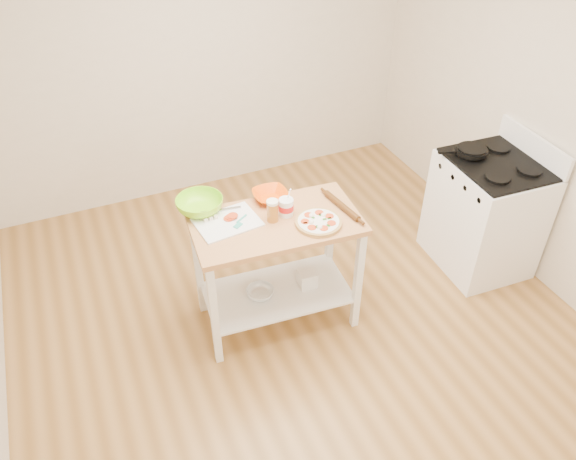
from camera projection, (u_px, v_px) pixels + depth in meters
The scene contains 15 objects.
room_shell at pixel (308, 179), 3.24m from camera, with size 4.04×4.54×2.74m.
prep_island at pixel (276, 250), 3.83m from camera, with size 1.15×0.69×0.90m.
gas_stove at pixel (485, 213), 4.46m from camera, with size 0.68×0.79×1.11m.
skillet at pixel (471, 151), 4.24m from camera, with size 0.37×0.24×0.03m.
pizza at pixel (318, 222), 3.63m from camera, with size 0.31×0.31×0.05m.
cutting_board at pixel (227, 222), 3.65m from camera, with size 0.43×0.34×0.04m.
spatula at pixel (240, 222), 3.63m from camera, with size 0.13×0.12×0.01m.
knife at pixel (215, 211), 3.73m from camera, with size 0.27×0.05×0.01m.
orange_bowl at pixel (270, 196), 3.85m from camera, with size 0.24×0.24×0.06m, color #FA5506.
green_bowl at pixel (200, 205), 3.73m from camera, with size 0.32×0.32×0.10m, color #8AE219.
beer_pint at pixel (273, 211), 3.63m from camera, with size 0.08×0.08×0.15m.
yogurt_tub at pixel (286, 207), 3.69m from camera, with size 0.10×0.10×0.21m.
rolling_pin at pixel (342, 206), 3.77m from camera, with size 0.04×0.04×0.36m, color #533013.
shelf_glass_bowl at pixel (260, 293), 4.01m from camera, with size 0.20×0.20×0.06m, color silver.
shelf_bin at pixel (307, 278), 4.08m from camera, with size 0.12×0.12×0.12m, color white.
Camera 1 is at (-1.20, -2.47, 3.10)m, focal length 35.00 mm.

